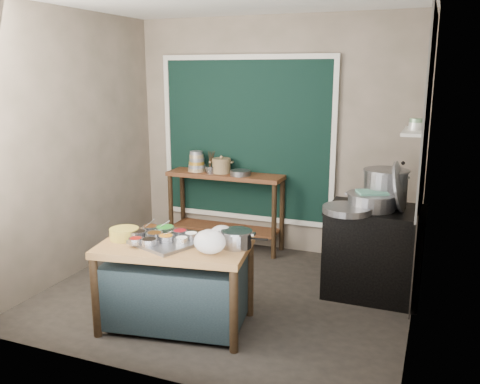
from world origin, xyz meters
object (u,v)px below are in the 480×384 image
at_px(condiment_tray, 161,240).
at_px(utensil_cup, 211,170).
at_px(ceramic_crock, 221,167).
at_px(stove_block, 374,253).
at_px(yellow_basin, 124,234).
at_px(steamer, 372,201).
at_px(stock_pot, 385,187).
at_px(prep_table, 176,285).
at_px(saucepan, 237,239).
at_px(back_counter, 226,211).

bearing_deg(condiment_tray, utensil_cup, 102.53).
bearing_deg(ceramic_crock, stove_block, -20.49).
bearing_deg(stove_block, yellow_basin, -145.44).
distance_m(stove_block, condiment_tray, 2.11).
distance_m(utensil_cup, steamer, 2.15).
xyz_separation_m(ceramic_crock, stock_pot, (2.00, -0.55, 0.03)).
bearing_deg(ceramic_crock, utensil_cup, -161.89).
bearing_deg(prep_table, saucepan, 3.08).
xyz_separation_m(back_counter, stock_pot, (1.95, -0.55, 0.58)).
bearing_deg(yellow_basin, prep_table, 6.13).
height_order(condiment_tray, stock_pot, stock_pot).
height_order(stove_block, utensil_cup, utensil_cup).
relative_size(prep_table, ceramic_crock, 5.22).
relative_size(saucepan, stock_pot, 0.59).
bearing_deg(utensil_cup, condiment_tray, -77.47).
bearing_deg(stock_pot, back_counter, 164.17).
height_order(condiment_tray, utensil_cup, utensil_cup).
height_order(condiment_tray, steamer, steamer).
xyz_separation_m(back_counter, steamer, (1.85, -0.78, 0.48)).
bearing_deg(steamer, yellow_basin, -145.80).
xyz_separation_m(yellow_basin, steamer, (1.91, 1.30, 0.16)).
bearing_deg(utensil_cup, steamer, -20.06).
bearing_deg(prep_table, utensil_cup, 96.71).
height_order(utensil_cup, stock_pot, stock_pot).
bearing_deg(condiment_tray, steamer, 38.42).
xyz_separation_m(prep_table, stove_block, (1.50, 1.30, 0.05)).
height_order(prep_table, yellow_basin, yellow_basin).
height_order(back_counter, steamer, steamer).
bearing_deg(ceramic_crock, stock_pot, -15.41).
distance_m(ceramic_crock, steamer, 2.06).
bearing_deg(stove_block, back_counter, 158.98).
bearing_deg(steamer, condiment_tray, -141.58).
height_order(saucepan, ceramic_crock, ceramic_crock).
relative_size(stove_block, steamer, 1.87).
bearing_deg(utensil_cup, back_counter, 13.53).
height_order(stove_block, ceramic_crock, ceramic_crock).
bearing_deg(yellow_basin, utensil_cup, 93.11).
height_order(prep_table, condiment_tray, condiment_tray).
relative_size(utensil_cup, ceramic_crock, 0.58).
bearing_deg(stove_block, ceramic_crock, 159.51).
bearing_deg(yellow_basin, back_counter, 88.35).
height_order(ceramic_crock, stock_pot, stock_pot).
height_order(condiment_tray, ceramic_crock, ceramic_crock).
bearing_deg(condiment_tray, ceramic_crock, 99.00).
relative_size(prep_table, saucepan, 4.72).
distance_m(back_counter, condiment_tray, 2.07).
bearing_deg(stove_block, condiment_tray, -141.32).
relative_size(prep_table, condiment_tray, 2.01).
bearing_deg(condiment_tray, back_counter, 97.63).
bearing_deg(prep_table, yellow_basin, 176.76).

